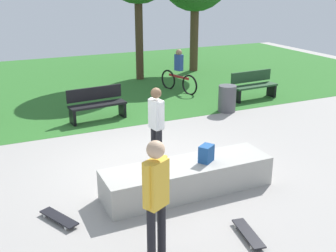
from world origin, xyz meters
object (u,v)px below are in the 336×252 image
at_px(park_bench_near_lamppost, 97,103).
at_px(skateboard_by_ledge, 248,233).
at_px(concrete_ledge, 188,177).
at_px(skateboard_spare, 59,218).
at_px(trash_bin, 227,99).
at_px(cyclist_on_bicycle, 179,74).
at_px(backpack_on_ledge, 206,154).
at_px(skater_performing_trick, 156,193).
at_px(skater_watching, 156,121).
at_px(park_bench_near_path, 253,85).

bearing_deg(park_bench_near_lamppost, skateboard_by_ledge, -84.88).
bearing_deg(concrete_ledge, skateboard_spare, -178.90).
bearing_deg(trash_bin, cyclist_on_bicycle, 95.94).
bearing_deg(backpack_on_ledge, cyclist_on_bicycle, -145.31).
bearing_deg(skateboard_spare, skater_performing_trick, -56.68).
distance_m(concrete_ledge, park_bench_near_lamppost, 4.81).
height_order(skateboard_spare, trash_bin, trash_bin).
xyz_separation_m(backpack_on_ledge, skater_performing_trick, (-1.67, -1.59, 0.36)).
relative_size(skater_watching, cyclist_on_bicycle, 0.96).
bearing_deg(skater_watching, skater_performing_trick, -113.05).
bearing_deg(skateboard_by_ledge, skateboard_spare, 147.14).
distance_m(park_bench_near_lamppost, trash_bin, 3.84).
bearing_deg(skateboard_spare, skater_watching, 30.55).
bearing_deg(park_bench_near_path, concrete_ledge, -135.66).
bearing_deg(park_bench_near_lamppost, concrete_ledge, -85.15).
distance_m(backpack_on_ledge, trash_bin, 5.00).
height_order(backpack_on_ledge, park_bench_near_path, park_bench_near_path).
bearing_deg(skater_watching, skateboard_spare, -149.45).
xyz_separation_m(backpack_on_ledge, skater_watching, (-0.41, 1.38, 0.27)).
relative_size(concrete_ledge, skater_watching, 1.89).
bearing_deg(park_bench_near_path, cyclist_on_bicycle, 133.72).
distance_m(park_bench_near_path, cyclist_on_bicycle, 2.63).
bearing_deg(trash_bin, concrete_ledge, -130.28).
bearing_deg(concrete_ledge, cyclist_on_bicycle, 65.36).
distance_m(concrete_ledge, trash_bin, 5.17).
xyz_separation_m(concrete_ledge, skateboard_spare, (-2.38, -0.05, -0.21)).
xyz_separation_m(concrete_ledge, backpack_on_ledge, (0.35, -0.06, 0.44)).
height_order(skater_performing_trick, cyclist_on_bicycle, skater_performing_trick).
distance_m(backpack_on_ledge, skateboard_by_ledge, 1.77).
xyz_separation_m(concrete_ledge, skater_performing_trick, (-1.33, -1.65, 0.80)).
bearing_deg(concrete_ledge, skater_watching, 92.73).
height_order(concrete_ledge, skateboard_spare, concrete_ledge).
bearing_deg(concrete_ledge, skater_performing_trick, -128.85).
relative_size(concrete_ledge, park_bench_near_lamppost, 1.95).
bearing_deg(backpack_on_ledge, concrete_ledge, -42.52).
relative_size(backpack_on_ledge, park_bench_near_lamppost, 0.20).
relative_size(skateboard_spare, cyclist_on_bicycle, 0.46).
bearing_deg(skateboard_by_ledge, park_bench_near_lamppost, 95.12).
xyz_separation_m(skater_watching, park_bench_near_lamppost, (-0.34, 3.46, -0.50)).
height_order(skater_watching, skateboard_spare, skater_watching).
distance_m(skateboard_spare, park_bench_near_lamppost, 5.24).
relative_size(park_bench_near_lamppost, trash_bin, 2.07).
bearing_deg(park_bench_near_lamppost, trash_bin, -12.72).
relative_size(skateboard_by_ledge, skateboard_spare, 1.02).
relative_size(skateboard_spare, park_bench_near_lamppost, 0.49).
distance_m(skateboard_by_ledge, park_bench_near_path, 8.00).
bearing_deg(trash_bin, backpack_on_ledge, -126.83).
height_order(skateboard_spare, park_bench_near_path, park_bench_near_path).
distance_m(skater_performing_trick, skater_watching, 3.23).
xyz_separation_m(skateboard_spare, park_bench_near_lamppost, (1.97, 4.83, 0.42)).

